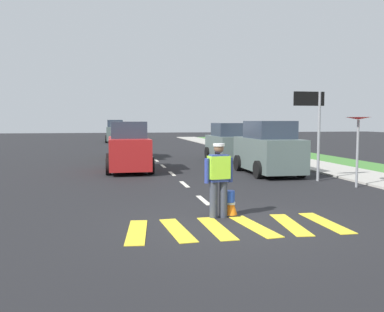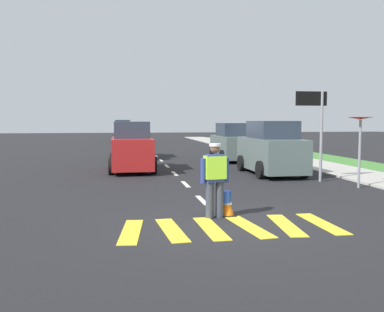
% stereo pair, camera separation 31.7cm
% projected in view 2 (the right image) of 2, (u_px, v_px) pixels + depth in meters
% --- Properties ---
extents(ground_plane, '(96.00, 96.00, 0.00)m').
position_uv_depth(ground_plane, '(152.00, 152.00, 29.72)').
color(ground_plane, black).
extents(sidewalk_right, '(2.40, 72.00, 0.14)m').
position_uv_depth(sidewalk_right, '(324.00, 167.00, 20.09)').
color(sidewalk_right, '#B2ADA3').
rests_on(sidewalk_right, ground).
extents(grass_verge_right, '(2.40, 72.00, 0.06)m').
position_uv_depth(grass_verge_right, '(371.00, 166.00, 20.49)').
color(grass_verge_right, '#478438').
rests_on(grass_verge_right, ground).
extents(crosswalk_stripes, '(4.46, 1.93, 0.01)m').
position_uv_depth(crosswalk_stripes, '(230.00, 227.00, 8.76)').
color(crosswalk_stripes, yellow).
rests_on(crosswalk_stripes, ground).
extents(lane_center_line, '(0.14, 46.40, 0.01)m').
position_uv_depth(lane_center_line, '(148.00, 148.00, 33.85)').
color(lane_center_line, silver).
rests_on(lane_center_line, ground).
extents(road_worker, '(0.75, 0.44, 1.67)m').
position_uv_depth(road_worker, '(216.00, 177.00, 9.58)').
color(road_worker, '#383D4C').
rests_on(road_worker, ground).
extents(yield_sign, '(0.80, 0.80, 2.29)m').
position_uv_depth(yield_sign, '(360.00, 124.00, 13.75)').
color(yield_sign, gray).
rests_on(yield_sign, ground).
extents(lane_direction_sign, '(1.16, 0.11, 3.20)m').
position_uv_depth(lane_direction_sign, '(315.00, 114.00, 15.18)').
color(lane_direction_sign, gray).
rests_on(lane_direction_sign, ground).
extents(traffic_cone_near, '(0.36, 0.36, 0.51)m').
position_uv_depth(traffic_cone_near, '(227.00, 205.00, 9.81)').
color(traffic_cone_near, black).
rests_on(traffic_cone_near, ground).
extents(car_oncoming_lead, '(1.93, 4.25, 2.13)m').
position_uv_depth(car_oncoming_lead, '(132.00, 148.00, 18.63)').
color(car_oncoming_lead, red).
rests_on(car_oncoming_lead, ground).
extents(car_parked_far, '(1.97, 3.92, 2.04)m').
position_uv_depth(car_parked_far, '(233.00, 143.00, 23.22)').
color(car_parked_far, slate).
rests_on(car_parked_far, ground).
extents(car_oncoming_second, '(1.96, 4.35, 2.07)m').
position_uv_depth(car_oncoming_second, '(131.00, 141.00, 25.06)').
color(car_oncoming_second, gray).
rests_on(car_oncoming_second, ground).
extents(car_oncoming_third, '(1.95, 4.18, 2.24)m').
position_uv_depth(car_oncoming_third, '(123.00, 132.00, 43.33)').
color(car_oncoming_third, slate).
rests_on(car_oncoming_third, ground).
extents(car_parked_curbside, '(1.94, 4.16, 2.16)m').
position_uv_depth(car_parked_curbside, '(271.00, 150.00, 17.39)').
color(car_parked_curbside, slate).
rests_on(car_parked_curbside, ground).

